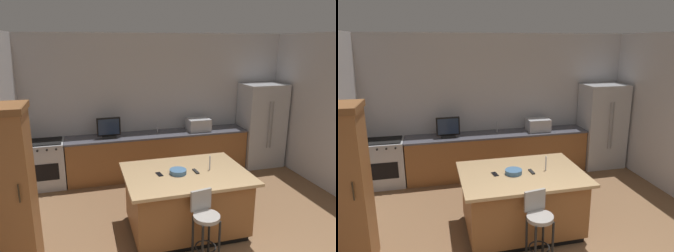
% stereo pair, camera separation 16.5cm
% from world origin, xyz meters
% --- Properties ---
extents(wall_back, '(6.15, 0.12, 2.97)m').
position_xyz_m(wall_back, '(0.00, 4.23, 1.49)').
color(wall_back, '#BCBCC1').
rests_on(wall_back, ground_plane).
extents(counter_back, '(3.84, 0.62, 0.92)m').
position_xyz_m(counter_back, '(-0.10, 3.85, 0.46)').
color(counter_back, brown).
rests_on(counter_back, ground_plane).
extents(kitchen_island, '(1.81, 1.31, 0.94)m').
position_xyz_m(kitchen_island, '(-0.22, 1.70, 0.48)').
color(kitchen_island, black).
rests_on(kitchen_island, ground_plane).
extents(refrigerator, '(0.93, 0.72, 1.89)m').
position_xyz_m(refrigerator, '(2.30, 3.81, 0.94)').
color(refrigerator, '#B7BABF').
rests_on(refrigerator, ground_plane).
extents(range_oven, '(0.74, 0.63, 0.94)m').
position_xyz_m(range_oven, '(-2.40, 3.85, 0.47)').
color(range_oven, '#B7BABF').
rests_on(range_oven, ground_plane).
extents(cabinet_tower, '(0.57, 0.60, 2.12)m').
position_xyz_m(cabinet_tower, '(-2.53, 1.43, 1.10)').
color(cabinet_tower, brown).
rests_on(cabinet_tower, ground_plane).
extents(microwave, '(0.48, 0.36, 0.26)m').
position_xyz_m(microwave, '(0.78, 3.85, 1.05)').
color(microwave, '#B7BABF').
rests_on(microwave, counter_back).
extents(tv_monitor, '(0.47, 0.16, 0.42)m').
position_xyz_m(tv_monitor, '(-1.14, 3.80, 1.11)').
color(tv_monitor, black).
rests_on(tv_monitor, counter_back).
extents(sink_faucet_back, '(0.02, 0.02, 0.24)m').
position_xyz_m(sink_faucet_back, '(-0.11, 3.95, 1.04)').
color(sink_faucet_back, '#B2B2B7').
rests_on(sink_faucet_back, counter_back).
extents(sink_faucet_island, '(0.02, 0.02, 0.22)m').
position_xyz_m(sink_faucet_island, '(0.16, 1.70, 1.05)').
color(sink_faucet_island, '#B2B2B7').
rests_on(sink_faucet_island, kitchen_island).
extents(bar_stool_center, '(0.34, 0.36, 0.98)m').
position_xyz_m(bar_stool_center, '(-0.22, 0.91, 0.59)').
color(bar_stool_center, gray).
rests_on(bar_stool_center, ground_plane).
extents(fruit_bowl, '(0.25, 0.25, 0.07)m').
position_xyz_m(fruit_bowl, '(-0.35, 1.68, 0.97)').
color(fruit_bowl, '#3F668C').
rests_on(fruit_bowl, kitchen_island).
extents(cell_phone, '(0.09, 0.16, 0.01)m').
position_xyz_m(cell_phone, '(-0.62, 1.73, 0.94)').
color(cell_phone, black).
rests_on(cell_phone, kitchen_island).
extents(tv_remote, '(0.05, 0.17, 0.02)m').
position_xyz_m(tv_remote, '(-0.07, 1.68, 0.95)').
color(tv_remote, black).
rests_on(tv_remote, kitchen_island).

